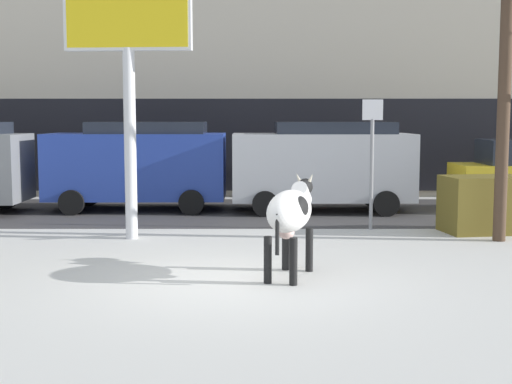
# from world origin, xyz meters

# --- Properties ---
(ground_plane) EXTENTS (120.00, 120.00, 0.00)m
(ground_plane) POSITION_xyz_m (0.00, 0.00, 0.00)
(ground_plane) COLOR silver
(road_strip) EXTENTS (60.00, 5.60, 0.01)m
(road_strip) POSITION_xyz_m (0.00, 7.83, 0.00)
(road_strip) COLOR #423F3F
(road_strip) RESTS_ON ground
(cow_holstein) EXTENTS (1.00, 1.93, 1.54)m
(cow_holstein) POSITION_xyz_m (0.97, 0.40, 1.00)
(cow_holstein) COLOR silver
(cow_holstein) RESTS_ON ground
(billboard) EXTENTS (2.53, 0.38, 5.56)m
(billboard) POSITION_xyz_m (-2.08, 3.79, 4.31)
(billboard) COLOR silver
(billboard) RESTS_ON ground
(car_blue_van) EXTENTS (4.62, 2.16, 2.32)m
(car_blue_van) POSITION_xyz_m (-2.67, 8.16, 1.24)
(car_blue_van) COLOR #233D9E
(car_blue_van) RESTS_ON ground
(car_silver_van) EXTENTS (4.62, 2.16, 2.32)m
(car_silver_van) POSITION_xyz_m (2.16, 7.91, 1.24)
(car_silver_van) COLOR #B7BABF
(car_silver_van) RESTS_ON ground
(pedestrian_near_billboard) EXTENTS (0.36, 0.24, 1.73)m
(pedestrian_near_billboard) POSITION_xyz_m (1.72, 11.09, 0.88)
(pedestrian_near_billboard) COLOR #282833
(pedestrian_near_billboard) RESTS_ON ground
(bare_tree_left_lot) EXTENTS (1.13, 1.16, 5.15)m
(bare_tree_left_lot) POSITION_xyz_m (5.29, 3.50, 2.73)
(bare_tree_left_lot) COLOR #4C3828
(bare_tree_left_lot) RESTS_ON ground
(dumpster) EXTENTS (1.85, 1.34, 1.20)m
(dumpster) POSITION_xyz_m (5.28, 4.57, 0.60)
(dumpster) COLOR brown
(dumpster) RESTS_ON ground
(street_sign) EXTENTS (0.44, 0.08, 2.82)m
(street_sign) POSITION_xyz_m (2.94, 4.96, 1.67)
(street_sign) COLOR gray
(street_sign) RESTS_ON ground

